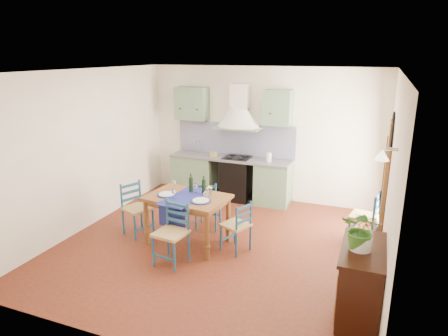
{
  "coord_description": "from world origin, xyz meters",
  "views": [
    {
      "loc": [
        2.28,
        -5.51,
        3.05
      ],
      "look_at": [
        -0.01,
        0.3,
        1.25
      ],
      "focal_mm": 32.0,
      "sensor_mm": 36.0,
      "label": 1
    }
  ],
  "objects": [
    {
      "name": "right_wall",
      "position": [
        2.5,
        0.28,
        1.34
      ],
      "size": [
        0.26,
        5.0,
        2.8
      ],
      "color": "white",
      "rests_on": "ground"
    },
    {
      "name": "sideboard",
      "position": [
        2.26,
        -1.13,
        0.51
      ],
      "size": [
        0.5,
        1.05,
        0.94
      ],
      "color": "black",
      "rests_on": "ground"
    },
    {
      "name": "potted_plant",
      "position": [
        2.22,
        -1.19,
        1.17
      ],
      "size": [
        0.49,
        0.45,
        0.48
      ],
      "primitive_type": "imported",
      "rotation": [
        0.0,
        0.0,
        -0.2
      ],
      "color": "#346E23",
      "rests_on": "sideboard"
    },
    {
      "name": "back_wall",
      "position": [
        -0.47,
        2.29,
        1.05
      ],
      "size": [
        5.0,
        0.96,
        2.8
      ],
      "color": "white",
      "rests_on": "ground"
    },
    {
      "name": "chair_far",
      "position": [
        -0.43,
        0.57,
        0.46
      ],
      "size": [
        0.48,
        0.48,
        0.9
      ],
      "color": "navy",
      "rests_on": "ground"
    },
    {
      "name": "chair_spare",
      "position": [
        2.23,
        0.98,
        0.47
      ],
      "size": [
        0.5,
        0.5,
        0.9
      ],
      "color": "navy",
      "rests_on": "ground"
    },
    {
      "name": "floor",
      "position": [
        0.0,
        0.0,
        0.0
      ],
      "size": [
        5.0,
        5.0,
        0.0
      ],
      "primitive_type": "plane",
      "color": "#481A0F",
      "rests_on": "ground"
    },
    {
      "name": "ceiling",
      "position": [
        0.0,
        0.0,
        2.8
      ],
      "size": [
        5.0,
        5.0,
        0.01
      ],
      "primitive_type": "cube",
      "color": "white",
      "rests_on": "back_wall"
    },
    {
      "name": "dining_table",
      "position": [
        -0.5,
        -0.08,
        0.73
      ],
      "size": [
        1.37,
        1.05,
        1.14
      ],
      "color": "brown",
      "rests_on": "ground"
    },
    {
      "name": "chair_left",
      "position": [
        -1.48,
        -0.09,
        0.48
      ],
      "size": [
        0.57,
        0.57,
        0.92
      ],
      "color": "navy",
      "rests_on": "ground"
    },
    {
      "name": "chair_right",
      "position": [
        0.35,
        -0.05,
        0.43
      ],
      "size": [
        0.51,
        0.51,
        0.83
      ],
      "color": "navy",
      "rests_on": "ground"
    },
    {
      "name": "left_wall",
      "position": [
        -2.5,
        0.0,
        1.4
      ],
      "size": [
        0.04,
        5.0,
        2.8
      ],
      "primitive_type": "cube",
      "color": "white",
      "rests_on": "ground"
    },
    {
      "name": "chair_near",
      "position": [
        -0.42,
        -0.76,
        0.49
      ],
      "size": [
        0.49,
        0.49,
        0.94
      ],
      "color": "navy",
      "rests_on": "ground"
    }
  ]
}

